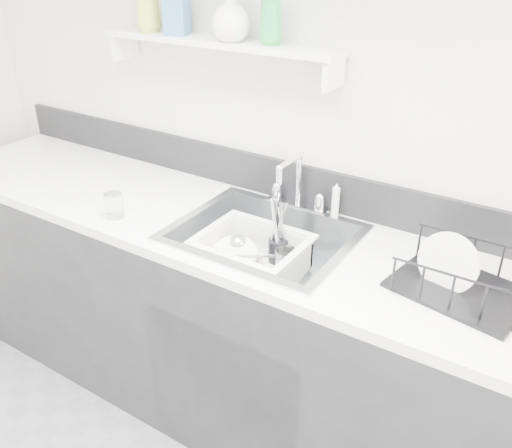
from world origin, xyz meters
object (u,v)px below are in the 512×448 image
Objects in this scene: sink at (263,255)px; wash_tub at (252,257)px; dish_rack at (463,273)px; counter_run at (263,333)px.

sink is 1.68× the size of wash_tub.
dish_rack is at bearing 3.33° from wash_tub.
dish_rack is (0.72, 0.04, 0.16)m from wash_tub.
counter_run is 5.00× the size of sink.
sink is 0.04m from wash_tub.
counter_run is 8.42× the size of wash_tub.
counter_run is 0.87m from dish_rack.
sink reaches higher than wash_tub.
counter_run is at bearing 0.00° from sink.
counter_run is at bearing 43.84° from wash_tub.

